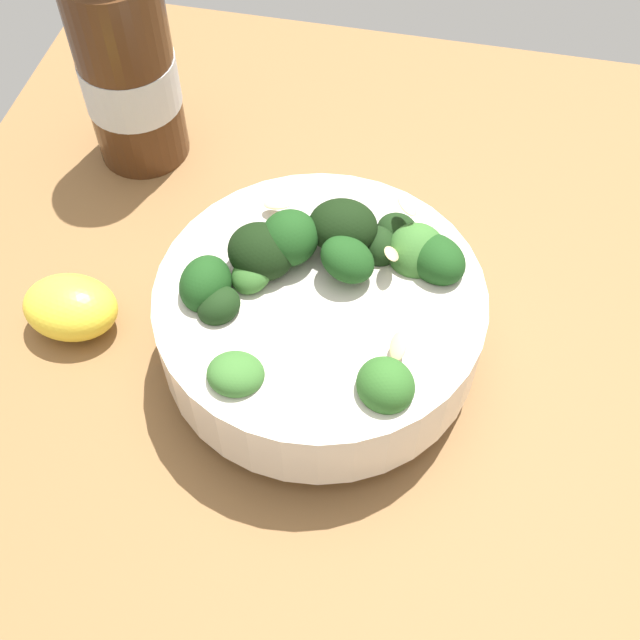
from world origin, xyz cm
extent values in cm
cube|color=brown|center=(0.00, 0.00, -2.04)|extent=(60.48, 60.48, 4.08)
cylinder|color=silver|center=(0.80, -5.81, 0.85)|extent=(11.23, 11.23, 1.71)
cylinder|color=silver|center=(0.80, -5.81, 4.27)|extent=(20.41, 20.41, 5.12)
cylinder|color=beige|center=(0.80, -5.81, 6.42)|extent=(16.92, 16.92, 0.80)
cylinder|color=#589D47|center=(3.64, -1.78, 5.67)|extent=(1.18, 1.29, 1.76)
ellipsoid|color=black|center=(3.64, -1.78, 7.21)|extent=(4.19, 3.73, 3.29)
cylinder|color=#2F662B|center=(6.09, -1.74, 5.53)|extent=(1.95, 1.70, 1.94)
ellipsoid|color=#386B2B|center=(6.09, -1.74, 7.25)|extent=(5.34, 5.34, 5.18)
cylinder|color=#2F662B|center=(-3.14, -4.47, 6.41)|extent=(2.29, 2.17, 1.57)
ellipsoid|color=black|center=(-3.14, -4.47, 8.19)|extent=(4.48, 4.68, 4.37)
cylinder|color=#4A8F3C|center=(4.61, -0.37, 5.76)|extent=(1.03, 1.18, 1.29)
ellipsoid|color=black|center=(4.61, -0.37, 7.03)|extent=(3.98, 3.86, 2.53)
cylinder|color=#3C7A32|center=(7.32, -2.14, 5.55)|extent=(1.81, 1.76, 1.69)
ellipsoid|color=#194216|center=(7.32, -2.14, 7.35)|extent=(5.65, 6.16, 4.97)
cylinder|color=#2F662B|center=(-4.82, -8.29, 6.09)|extent=(1.30, 1.42, 1.16)
ellipsoid|color=black|center=(-4.82, -8.29, 7.23)|extent=(4.23, 3.86, 3.42)
cylinder|color=#2F662B|center=(1.38, -1.77, 6.64)|extent=(1.73, 1.72, 1.71)
ellipsoid|color=black|center=(1.38, -1.77, 8.56)|extent=(5.03, 4.63, 3.93)
cylinder|color=#4A8F3C|center=(-3.44, -5.76, 6.23)|extent=(1.19, 1.19, 1.38)
ellipsoid|color=#386B2B|center=(-3.44, -5.76, 7.55)|extent=(3.77, 3.97, 2.81)
cylinder|color=#2F662B|center=(-1.64, -3.35, 6.89)|extent=(1.80, 1.94, 1.60)
ellipsoid|color=#194216|center=(-1.64, -3.35, 8.55)|extent=(5.20, 5.61, 4.17)
cylinder|color=#589D47|center=(5.75, -11.67, 5.63)|extent=(1.88, 1.90, 1.57)
ellipsoid|color=#2D6023|center=(5.75, -11.67, 7.31)|extent=(5.13, 5.24, 3.91)
cylinder|color=#2F662B|center=(-5.97, -7.04, 5.67)|extent=(1.62, 1.71, 1.79)
ellipsoid|color=#194216|center=(-5.97, -7.04, 7.45)|extent=(3.66, 4.19, 3.73)
cylinder|color=#589D47|center=(-2.60, -12.56, 5.50)|extent=(1.78, 1.60, 1.80)
ellipsoid|color=#386B2B|center=(-2.60, -12.56, 7.08)|extent=(4.58, 4.75, 3.32)
cylinder|color=#2F662B|center=(2.13, -4.15, 7.01)|extent=(1.53, 1.70, 1.27)
ellipsoid|color=#194216|center=(2.13, -4.15, 8.38)|extent=(4.39, 3.68, 3.95)
ellipsoid|color=#DBBC84|center=(5.03, -0.17, 9.39)|extent=(1.90, 2.07, 0.67)
ellipsoid|color=#DBBC84|center=(6.05, -9.20, 7.68)|extent=(1.07, 1.87, 1.08)
ellipsoid|color=#DBBC84|center=(-3.30, -0.42, 7.64)|extent=(1.87, 1.07, 0.74)
ellipsoid|color=#DBBC84|center=(4.65, -3.28, 8.52)|extent=(1.19, 1.84, 1.39)
ellipsoid|color=yellow|center=(-16.10, -6.91, 2.02)|extent=(6.62, 5.14, 4.04)
cylinder|color=#472814|center=(-17.25, 10.75, 7.75)|extent=(7.12, 7.12, 15.50)
cylinder|color=silver|center=(-17.25, 10.75, 6.77)|extent=(7.26, 7.26, 4.00)
camera|label=1|loc=(6.95, -34.77, 45.93)|focal=45.48mm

